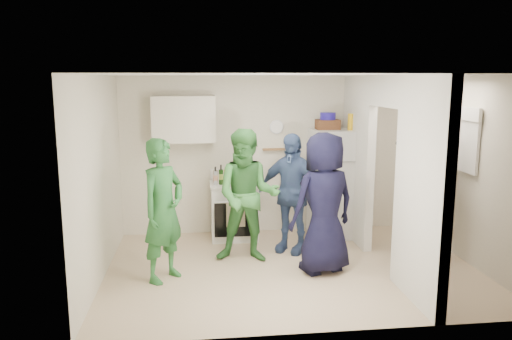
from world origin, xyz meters
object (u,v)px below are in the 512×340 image
(stove, at_px, (234,211))
(yellow_cup_stack_top, at_px, (351,122))
(person_green_center, at_px, (248,196))
(person_denim, at_px, (291,193))
(wicker_basket, at_px, (328,125))
(person_navy, at_px, (324,203))
(fridge, at_px, (333,183))
(person_green_left, at_px, (163,210))
(blue_bowl, at_px, (328,116))
(person_nook, at_px, (419,194))

(stove, xyz_separation_m, yellow_cup_stack_top, (1.78, -0.13, 1.37))
(person_green_center, bearing_deg, person_denim, 35.80)
(person_denim, bearing_deg, stove, 171.91)
(wicker_basket, distance_m, person_green_center, 1.90)
(wicker_basket, xyz_separation_m, person_navy, (-0.43, -1.53, -0.86))
(fridge, bearing_deg, person_green_left, -149.26)
(blue_bowl, height_order, person_green_center, blue_bowl)
(wicker_basket, height_order, person_denim, wicker_basket)
(blue_bowl, distance_m, yellow_cup_stack_top, 0.36)
(fridge, bearing_deg, wicker_basket, 153.43)
(person_navy, bearing_deg, stove, -74.60)
(fridge, height_order, person_green_left, person_green_left)
(person_green_left, height_order, person_navy, person_navy)
(blue_bowl, bearing_deg, person_denim, -134.25)
(person_green_center, xyz_separation_m, person_nook, (2.33, -0.17, 0.01))
(yellow_cup_stack_top, bearing_deg, blue_bowl, 154.89)
(fridge, bearing_deg, blue_bowl, 153.43)
(person_green_left, distance_m, person_navy, 2.00)
(yellow_cup_stack_top, bearing_deg, stove, 175.82)
(person_green_left, height_order, person_denim, person_green_left)
(person_denim, bearing_deg, person_navy, -36.99)
(blue_bowl, xyz_separation_m, person_nook, (0.98, -1.19, -0.98))
(fridge, relative_size, person_denim, 0.98)
(blue_bowl, height_order, person_navy, blue_bowl)
(yellow_cup_stack_top, xyz_separation_m, person_denim, (-1.02, -0.57, -0.95))
(person_navy, relative_size, person_nook, 0.99)
(stove, height_order, person_denim, person_denim)
(wicker_basket, distance_m, person_nook, 1.76)
(blue_bowl, bearing_deg, person_green_center, -142.79)
(fridge, xyz_separation_m, wicker_basket, (-0.10, 0.05, 0.92))
(person_green_left, bearing_deg, wicker_basket, -17.86)
(fridge, height_order, yellow_cup_stack_top, yellow_cup_stack_top)
(stove, bearing_deg, yellow_cup_stack_top, -4.18)
(person_denim, relative_size, person_navy, 0.95)
(fridge, xyz_separation_m, blue_bowl, (-0.10, 0.05, 1.05))
(fridge, relative_size, person_green_left, 0.96)
(person_green_center, xyz_separation_m, person_navy, (0.92, -0.50, 0.00))
(person_navy, bearing_deg, person_nook, 174.50)
(stove, relative_size, person_nook, 0.48)
(person_green_center, bearing_deg, person_navy, -18.16)
(fridge, height_order, person_denim, person_denim)
(stove, xyz_separation_m, blue_bowl, (1.46, 0.02, 1.45))
(yellow_cup_stack_top, relative_size, person_nook, 0.14)
(stove, xyz_separation_m, person_green_left, (-0.97, -1.53, 0.44))
(blue_bowl, distance_m, person_green_left, 3.06)
(yellow_cup_stack_top, distance_m, person_green_left, 3.23)
(stove, bearing_deg, wicker_basket, 0.79)
(yellow_cup_stack_top, bearing_deg, wicker_basket, 154.89)
(yellow_cup_stack_top, relative_size, person_navy, 0.14)
(person_green_left, bearing_deg, stove, 7.20)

